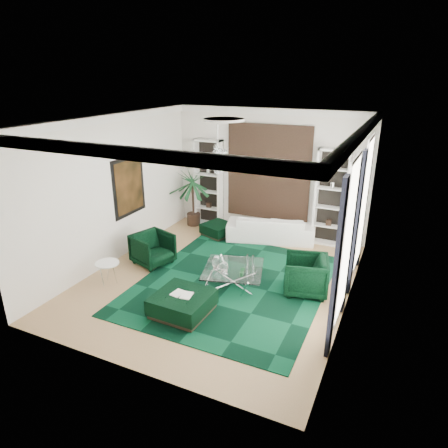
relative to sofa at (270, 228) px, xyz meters
The scene contains 30 objects.
floor 2.93m from the sofa, 96.46° to the right, with size 6.00×7.00×0.02m, color tan.
ceiling 4.50m from the sofa, 96.46° to the right, with size 6.00×7.00×0.02m, color white.
wall_back 1.68m from the sofa, 117.72° to the left, with size 6.00×0.02×3.80m, color white.
wall_front 6.59m from the sofa, 92.93° to the right, with size 6.00×0.02×3.80m, color white.
wall_left 4.67m from the sofa, 139.13° to the right, with size 0.02×7.00×3.80m, color white.
wall_right 4.23m from the sofa, 47.10° to the right, with size 0.02×7.00×3.80m, color white.
crown_molding 4.42m from the sofa, 96.46° to the right, with size 6.00×7.00×0.18m, color white, non-canonical shape.
ceiling_medallion 4.28m from the sofa, 97.20° to the right, with size 0.90×0.90×0.05m, color white.
tapestry 1.66m from the sofa, 119.74° to the left, with size 2.50×0.06×2.80m, color black.
shelving_left 2.53m from the sofa, 169.49° to the left, with size 0.90×0.38×2.80m, color white, non-canonical shape.
shelving_right 1.97m from the sofa, 14.59° to the left, with size 0.90×0.38×2.80m, color white, non-canonical shape.
painting 4.28m from the sofa, 145.25° to the right, with size 0.04×1.30×1.60m, color black.
window_near 4.88m from the sofa, 54.89° to the right, with size 0.03×1.10×2.90m, color white.
curtain_near_a 5.42m from the sofa, 60.09° to the right, with size 0.07×0.30×3.25m, color black.
curtain_near_b 4.19m from the sofa, 48.85° to the right, with size 0.07×0.30×3.25m, color black.
window_far 3.37m from the sofa, 27.52° to the right, with size 0.03×1.10×2.90m, color white.
curtain_far_a 3.64m from the sofa, 39.52° to the right, with size 0.07×0.30×3.25m, color black.
curtain_far_b 2.98m from the sofa, 13.02° to the right, with size 0.07×0.30×3.25m, color black.
rug 2.98m from the sofa, 88.65° to the right, with size 4.20×5.00×0.02m, color black.
sofa is the anchor object (origin of this frame).
armchair_left 3.64m from the sofa, 128.66° to the right, with size 0.90×0.92×0.84m, color black.
armchair_right 3.13m from the sofa, 56.65° to the right, with size 0.94×0.97×0.88m, color black.
coffee_table 3.04m from the sofa, 87.81° to the right, with size 1.34×1.34×0.46m, color white, non-canonical shape.
ottoman_side 1.62m from the sofa, 167.22° to the right, with size 0.83×0.83×0.37m, color black.
ottoman_front 4.56m from the sofa, 94.74° to the right, with size 1.11×1.11×0.45m, color black.
book 4.56m from the sofa, 94.74° to the right, with size 0.44×0.29×0.03m, color white.
side_table 4.94m from the sofa, 122.01° to the right, with size 0.56×0.56×0.54m, color white.
palm 2.83m from the sofa, behind, with size 1.48×1.48×2.37m, color #174925, non-canonical shape.
chandelier 3.54m from the sofa, 102.58° to the right, with size 0.75×0.75×0.68m, color white, non-canonical shape.
table_plant 3.35m from the sofa, 82.25° to the right, with size 0.13×0.11×0.24m, color #174925.
Camera 1 is at (3.75, -7.79, 4.72)m, focal length 32.00 mm.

